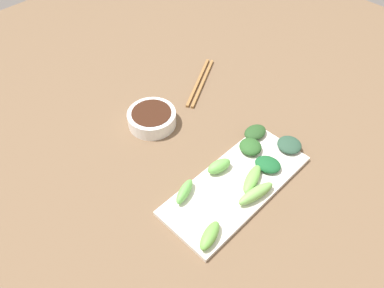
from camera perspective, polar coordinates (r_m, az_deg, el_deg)
tabletop at (r=0.95m, az=1.14°, el=-2.66°), size 2.10×2.10×0.02m
sauce_bowl at (r=1.01m, az=-5.98°, el=4.03°), size 0.13×0.13×0.04m
serving_plate at (r=0.89m, az=6.84°, el=-5.99°), size 0.16×0.37×0.01m
broccoli_stalk_0 at (r=0.79m, az=2.71°, el=-13.67°), size 0.05×0.08×0.03m
broccoli_leafy_1 at (r=0.97m, az=14.51°, el=-0.12°), size 0.07×0.07×0.02m
broccoli_stalk_2 at (r=0.86m, az=9.81°, el=-7.23°), size 0.05×0.10×0.03m
broccoli_leafy_3 at (r=0.94m, az=8.83°, el=-0.40°), size 0.07×0.07×0.02m
broccoli_leafy_4 at (r=0.92m, az=11.41°, el=-3.05°), size 0.08×0.07×0.02m
broccoli_stalk_5 at (r=0.89m, az=4.27°, el=-3.23°), size 0.04×0.07×0.03m
broccoli_stalk_6 at (r=0.85m, az=-1.14°, el=-7.19°), size 0.04×0.07×0.03m
broccoli_stalk_7 at (r=0.88m, az=9.09°, el=-5.25°), size 0.06×0.09×0.02m
broccoli_leafy_8 at (r=0.98m, az=9.54°, el=1.76°), size 0.05×0.07×0.02m
chopsticks at (r=1.15m, az=1.28°, el=9.32°), size 0.13×0.21×0.01m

